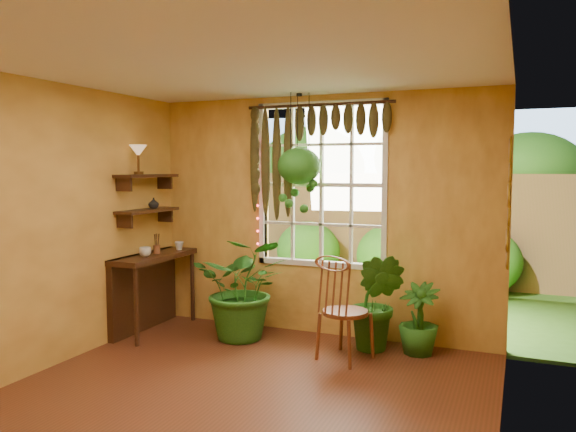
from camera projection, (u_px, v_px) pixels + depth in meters
name	position (u px, v px, depth m)	size (l,w,h in m)	color
floor	(224.00, 411.00, 4.38)	(4.50, 4.50, 0.00)	#602C1B
ceiling	(221.00, 58.00, 4.14)	(4.50, 4.50, 0.00)	white
wall_back	(321.00, 216.00, 6.33)	(4.00, 4.00, 0.00)	#E6B54E
wall_left	(27.00, 228.00, 5.03)	(4.50, 4.50, 0.00)	#E6B54E
wall_right	(504.00, 255.00, 3.49)	(4.50, 4.50, 0.00)	#E6B54E
window	(322.00, 185.00, 6.33)	(1.52, 0.10, 1.86)	white
valance_vine	(311.00, 133.00, 6.20)	(1.70, 0.12, 1.10)	#37230F
string_lights	(257.00, 180.00, 6.53)	(0.03, 0.03, 1.54)	#FF2633
wall_plates	(508.00, 205.00, 5.13)	(0.04, 0.32, 1.10)	beige
counter_ledge	(147.00, 283.00, 6.53)	(0.40, 1.20, 0.90)	#37230F
shelf_lower	(148.00, 211.00, 6.45)	(0.25, 0.90, 0.04)	#37230F
shelf_upper	(147.00, 176.00, 6.41)	(0.25, 0.90, 0.04)	#37230F
backyard	(414.00, 200.00, 10.49)	(14.00, 10.00, 12.00)	#34621C
windsor_chair	(343.00, 325.00, 5.51)	(0.58, 0.59, 1.21)	brown
potted_plant_left	(244.00, 288.00, 6.18)	(1.03, 0.90, 1.15)	#154F15
potted_plant_mid	(377.00, 302.00, 5.77)	(0.56, 0.45, 1.03)	#154F15
potted_plant_right	(419.00, 319.00, 5.69)	(0.41, 0.41, 0.73)	#154F15
hanging_basket	(299.00, 168.00, 6.14)	(0.48, 0.48, 1.32)	black
cup_a	(145.00, 252.00, 6.27)	(0.14, 0.14, 0.11)	silver
cup_b	(179.00, 246.00, 6.78)	(0.11, 0.11, 0.10)	beige
brush_jar	(157.00, 244.00, 6.50)	(0.08, 0.08, 0.29)	brown
shelf_vase	(154.00, 203.00, 6.53)	(0.12, 0.12, 0.13)	#B2AD99
tiffany_lamp	(138.00, 153.00, 6.23)	(0.20, 0.20, 0.33)	#543618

